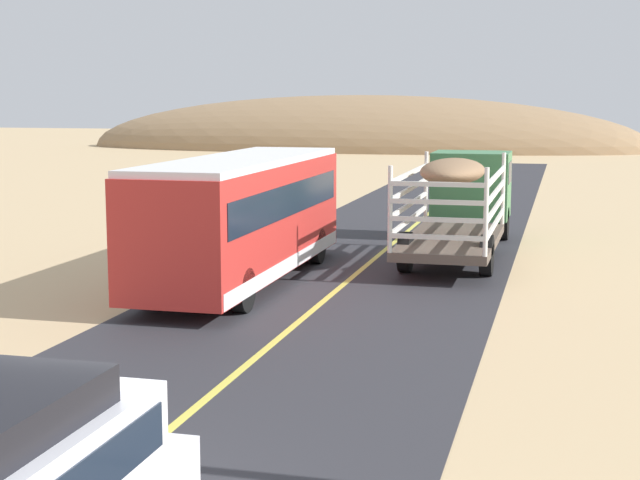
% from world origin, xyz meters
% --- Properties ---
extents(livestock_truck, '(2.53, 9.70, 3.02)m').
position_xyz_m(livestock_truck, '(2.32, 20.53, 1.79)').
color(livestock_truck, '#3F7F4C').
rests_on(livestock_truck, road_surface).
extents(bus, '(2.54, 10.00, 3.21)m').
position_xyz_m(bus, '(-2.55, 13.47, 1.75)').
color(bus, red).
rests_on(bus, road_surface).
extents(boulder_near_shoulder, '(1.60, 1.99, 1.22)m').
position_xyz_m(boulder_near_shoulder, '(-9.34, 28.29, 0.61)').
color(boulder_near_shoulder, '#756656').
rests_on(boulder_near_shoulder, ground).
extents(distant_hill, '(51.59, 16.10, 9.65)m').
position_xyz_m(distant_hill, '(-12.95, 76.12, 0.00)').
color(distant_hill, '#957553').
rests_on(distant_hill, ground).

